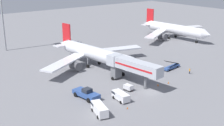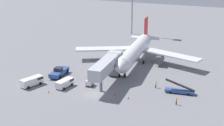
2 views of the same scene
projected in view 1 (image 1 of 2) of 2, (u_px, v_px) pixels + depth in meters
name	position (u px, v px, depth m)	size (l,w,h in m)	color
ground_plane	(150.00, 92.00, 72.49)	(300.00, 300.00, 0.00)	slate
airplane_at_gate	(94.00, 54.00, 90.17)	(37.63, 35.67, 11.37)	silver
jet_bridge	(131.00, 66.00, 76.35)	(5.04, 16.68, 6.61)	#B2B7C1
pushback_tug	(86.00, 93.00, 68.90)	(3.65, 7.30, 2.43)	#2D4C8E
belt_loader_truck	(172.00, 66.00, 88.99)	(6.82, 2.52, 3.19)	#2D4C8E
service_van_mid_center	(120.00, 96.00, 67.85)	(2.61, 5.08, 1.88)	white
service_van_near_right	(99.00, 108.00, 61.40)	(3.42, 5.88, 2.08)	white
baggage_cart_mid_left	(128.00, 87.00, 73.24)	(1.67, 2.29, 1.46)	#38383D
ground_crew_worker_foreground	(156.00, 69.00, 86.08)	(0.36, 0.36, 1.75)	#1E2333
ground_crew_worker_midground	(190.00, 71.00, 84.77)	(0.43, 0.43, 1.70)	#1E2333
safety_cone_alpha	(169.00, 83.00, 77.81)	(0.37, 0.37, 0.56)	black
safety_cone_bravo	(127.00, 108.00, 63.82)	(0.32, 0.32, 0.50)	black
safety_cone_charlie	(158.00, 85.00, 76.10)	(0.42, 0.42, 0.64)	black
airplane_background	(173.00, 29.00, 126.25)	(37.06, 33.84, 11.27)	silver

